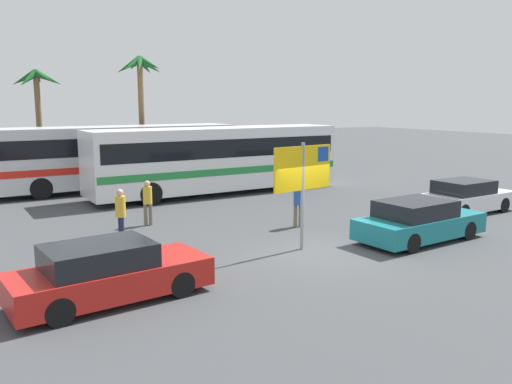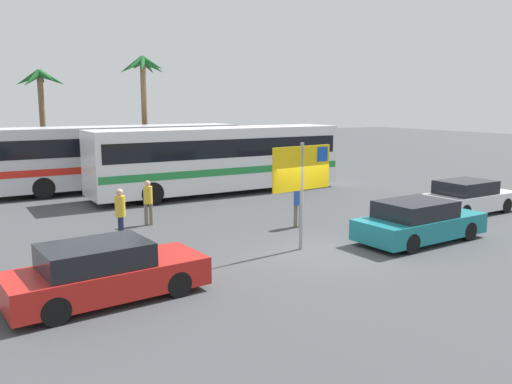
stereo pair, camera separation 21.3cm
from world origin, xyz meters
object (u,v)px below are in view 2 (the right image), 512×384
object	(u,v)px
car_white	(468,197)
car_red	(104,272)
pedestrian_by_bus	(148,199)
pedestrian_crossing_lot	(298,200)
bus_rear_coach	(118,154)
pedestrian_near_sign	(120,211)
car_teal	(419,222)
bus_front_coach	(219,157)
ferry_sign	(303,172)

from	to	relation	value
car_white	car_red	distance (m)	15.02
pedestrian_by_bus	pedestrian_crossing_lot	bearing A→B (deg)	-108.86
bus_rear_coach	pedestrian_near_sign	world-z (taller)	bus_rear_coach
bus_rear_coach	car_teal	xyz separation A→B (m)	(5.11, -15.17, -1.15)
car_teal	bus_front_coach	bearing A→B (deg)	94.24
car_white	pedestrian_crossing_lot	world-z (taller)	pedestrian_crossing_lot
bus_rear_coach	car_white	xyz separation A→B (m)	(10.12, -13.15, -1.15)
car_teal	pedestrian_by_bus	xyz separation A→B (m)	(-6.58, 6.55, 0.31)
pedestrian_near_sign	pedestrian_by_bus	size ratio (longest dim) A/B	1.05
pedestrian_crossing_lot	car_teal	bearing A→B (deg)	63.83
pedestrian_by_bus	car_red	bearing A→B (deg)	168.13
ferry_sign	pedestrian_crossing_lot	bearing A→B (deg)	50.21
bus_front_coach	bus_rear_coach	bearing A→B (deg)	134.03
pedestrian_near_sign	car_teal	bearing A→B (deg)	-29.26
car_white	pedestrian_by_bus	distance (m)	12.45
bus_front_coach	car_white	xyz separation A→B (m)	(6.36, -9.26, -1.15)
bus_front_coach	pedestrian_crossing_lot	world-z (taller)	bus_front_coach
car_white	pedestrian_by_bus	size ratio (longest dim) A/B	2.54
bus_rear_coach	pedestrian_near_sign	size ratio (longest dim) A/B	7.25
pedestrian_near_sign	bus_front_coach	bearing A→B (deg)	45.01
car_teal	pedestrian_by_bus	size ratio (longest dim) A/B	2.76
car_teal	pedestrian_by_bus	distance (m)	9.29
car_teal	car_white	bearing A→B (deg)	19.38
bus_front_coach	car_teal	size ratio (longest dim) A/B	2.76
ferry_sign	pedestrian_by_bus	xyz separation A→B (m)	(-2.88, 5.39, -1.38)
car_white	car_teal	world-z (taller)	same
pedestrian_by_bus	bus_front_coach	bearing A→B (deg)	-32.87
car_red	pedestrian_near_sign	world-z (taller)	pedestrian_near_sign
bus_front_coach	pedestrian_near_sign	bearing A→B (deg)	-135.96
car_red	pedestrian_crossing_lot	size ratio (longest dim) A/B	2.69
pedestrian_by_bus	ferry_sign	bearing A→B (deg)	-136.83
car_teal	car_red	bearing A→B (deg)	177.22
bus_rear_coach	pedestrian_crossing_lot	world-z (taller)	bus_rear_coach
bus_front_coach	pedestrian_crossing_lot	distance (m)	7.79
car_red	pedestrian_crossing_lot	distance (m)	8.53
bus_rear_coach	pedestrian_near_sign	distance (m)	10.89
ferry_sign	pedestrian_near_sign	distance (m)	5.84
car_white	car_red	xyz separation A→B (m)	(-14.89, -1.99, 0.00)
car_white	pedestrian_crossing_lot	xyz separation A→B (m)	(-7.14, 1.55, 0.34)
car_white	pedestrian_crossing_lot	bearing A→B (deg)	166.96
ferry_sign	pedestrian_crossing_lot	world-z (taller)	ferry_sign
car_red	pedestrian_crossing_lot	xyz separation A→B (m)	(7.75, 3.53, 0.34)
ferry_sign	pedestrian_crossing_lot	distance (m)	3.17
car_red	car_teal	size ratio (longest dim) A/B	0.99
pedestrian_near_sign	pedestrian_by_bus	world-z (taller)	pedestrian_near_sign
car_teal	pedestrian_crossing_lot	xyz separation A→B (m)	(-2.13, 3.57, 0.33)
car_white	car_teal	distance (m)	5.40
bus_front_coach	pedestrian_by_bus	xyz separation A→B (m)	(-5.23, -4.72, -0.84)
bus_rear_coach	ferry_sign	world-z (taller)	ferry_sign
ferry_sign	car_red	xyz separation A→B (m)	(-6.19, -1.13, -1.69)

